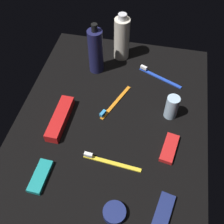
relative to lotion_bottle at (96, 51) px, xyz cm
name	(u,v)px	position (x,y,z in cm)	size (l,w,h in cm)	color
ground_plane	(112,119)	(-22.34, -10.89, -9.68)	(84.00, 64.00, 1.20)	black
lotion_bottle	(96,51)	(0.00, 0.00, 0.00)	(5.54, 5.54, 20.47)	#1D1E4B
bodywash_bottle	(122,38)	(9.66, -8.04, -0.15)	(6.01, 6.01, 19.39)	silver
deodorant_stick	(172,107)	(-17.29, -30.08, -4.72)	(4.27, 4.27, 8.73)	silver
toothbrush_orange	(113,103)	(-16.61, -10.08, -8.47)	(17.16, 7.80, 2.10)	orange
toothbrush_yellow	(108,161)	(-39.34, -13.37, -8.47)	(2.68, 18.04, 2.10)	yellow
toothbrush_blue	(158,76)	(0.49, -24.02, -8.47)	(8.47, 16.91, 2.10)	blue
toothpaste_box_red	(60,118)	(-27.50, 5.71, -7.48)	(17.60, 4.40, 3.20)	red
snack_bar_teal	(40,176)	(-48.18, 4.92, -8.33)	(10.40, 4.00, 1.50)	teal
snack_bar_red	(169,148)	(-31.00, -30.98, -8.33)	(10.40, 4.00, 1.50)	red
snack_bar_navy	(163,212)	(-51.17, -30.91, -8.33)	(10.40, 4.00, 1.50)	navy
cream_tin_left	(114,213)	(-54.14, -18.22, -8.05)	(6.22, 6.22, 2.06)	navy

